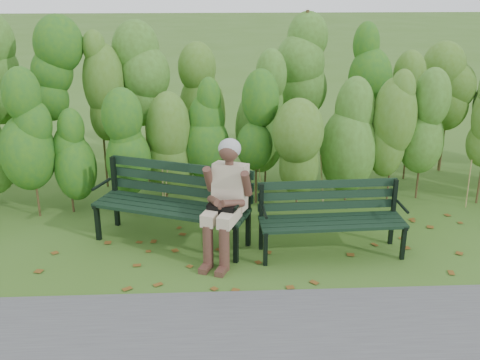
{
  "coord_description": "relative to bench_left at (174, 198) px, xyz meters",
  "views": [
    {
      "loc": [
        -0.31,
        -5.93,
        3.1
      ],
      "look_at": [
        0.0,
        0.35,
        0.75
      ],
      "focal_mm": 42.0,
      "sensor_mm": 36.0,
      "label": 1
    }
  ],
  "objects": [
    {
      "name": "ground",
      "position": [
        0.79,
        -0.32,
        -0.55
      ],
      "size": [
        80.0,
        80.0,
        0.0
      ],
      "primitive_type": "plane",
      "color": "#375C1A"
    },
    {
      "name": "leaf_litter",
      "position": [
        0.99,
        -0.43,
        -0.55
      ],
      "size": [
        5.91,
        2.28,
        0.01
      ],
      "color": "brown",
      "rests_on": "ground"
    },
    {
      "name": "seated_woman",
      "position": [
        0.61,
        -0.45,
        0.22
      ],
      "size": [
        0.63,
        0.86,
        1.37
      ],
      "color": "beige",
      "rests_on": "ground"
    },
    {
      "name": "bench_right",
      "position": [
        1.81,
        -0.39,
        -0.06
      ],
      "size": [
        1.67,
        0.61,
        0.83
      ],
      "color": "black",
      "rests_on": "ground"
    },
    {
      "name": "hedge_band",
      "position": [
        0.79,
        1.54,
        0.71
      ],
      "size": [
        11.04,
        1.67,
        2.42
      ],
      "color": "#47381E",
      "rests_on": "ground"
    },
    {
      "name": "bench_left",
      "position": [
        0.0,
        0.0,
        0.0
      ],
      "size": [
        1.95,
        1.25,
        0.93
      ],
      "color": "black",
      "rests_on": "ground"
    }
  ]
}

